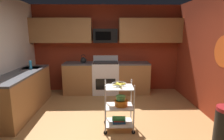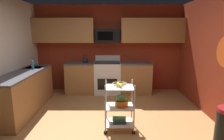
% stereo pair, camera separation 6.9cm
% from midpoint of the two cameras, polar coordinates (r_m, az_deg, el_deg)
% --- Properties ---
extents(floor, '(4.40, 4.80, 0.04)m').
position_cam_midpoint_polar(floor, '(3.78, -1.32, -17.33)').
color(floor, '#A87542').
rests_on(floor, ground).
extents(wall_back, '(4.52, 0.06, 2.60)m').
position_cam_midpoint_polar(wall_back, '(5.76, -0.94, 6.55)').
color(wall_back, maroon).
rests_on(wall_back, ground).
extents(counter_run, '(3.46, 2.72, 0.92)m').
position_cam_midpoint_polar(counter_run, '(5.05, -11.08, -4.03)').
color(counter_run, '#9E6B3D').
rests_on(counter_run, ground).
extents(oven_range, '(0.76, 0.65, 1.10)m').
position_cam_midpoint_polar(oven_range, '(5.57, -1.27, -2.20)').
color(oven_range, white).
rests_on(oven_range, ground).
extents(upper_cabinets, '(4.40, 0.33, 0.70)m').
position_cam_midpoint_polar(upper_cabinets, '(5.54, -0.92, 12.05)').
color(upper_cabinets, '#9E6B3D').
extents(microwave, '(0.70, 0.39, 0.40)m').
position_cam_midpoint_polar(microwave, '(5.51, -1.31, 10.49)').
color(microwave, black).
extents(rolling_cart, '(0.57, 0.42, 0.91)m').
position_cam_midpoint_polar(rolling_cart, '(3.51, 2.59, -11.09)').
color(rolling_cart, silver).
rests_on(rolling_cart, ground).
extents(fruit_bowl, '(0.27, 0.27, 0.07)m').
position_cam_midpoint_polar(fruit_bowl, '(3.37, 2.65, -4.44)').
color(fruit_bowl, silver).
rests_on(fruit_bowl, rolling_cart).
extents(mixing_bowl_large, '(0.25, 0.25, 0.11)m').
position_cam_midpoint_polar(mixing_bowl_large, '(3.49, 3.27, -10.08)').
color(mixing_bowl_large, orange).
rests_on(mixing_bowl_large, rolling_cart).
extents(mixing_bowl_small, '(0.18, 0.18, 0.08)m').
position_cam_midpoint_polar(mixing_bowl_small, '(3.45, 3.15, -8.55)').
color(mixing_bowl_small, '#387F4C').
rests_on(mixing_bowl_small, rolling_cart).
extents(book_stack, '(0.26, 0.19, 0.09)m').
position_cam_midpoint_polar(book_stack, '(3.63, 2.55, -15.16)').
color(book_stack, '#1E4C8C').
rests_on(book_stack, rolling_cart).
extents(kettle, '(0.21, 0.18, 0.26)m').
position_cam_midpoint_polar(kettle, '(5.52, -8.10, 3.04)').
color(kettle, black).
rests_on(kettle, counter_run).
extents(dish_soap_bottle, '(0.06, 0.06, 0.20)m').
position_cam_midpoint_polar(dish_soap_bottle, '(4.95, -23.10, 1.51)').
color(dish_soap_bottle, '#2D8CBF').
rests_on(dish_soap_bottle, counter_run).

